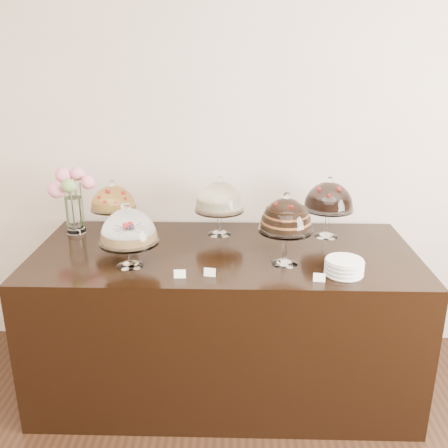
{
  "coord_description": "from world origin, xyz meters",
  "views": [
    {
      "loc": [
        -0.17,
        -0.23,
        2.0
      ],
      "look_at": [
        -0.24,
        2.4,
        1.08
      ],
      "focal_mm": 40.0,
      "sensor_mm": 36.0,
      "label": 1
    }
  ],
  "objects_px": {
    "cake_stand_sugar_sponge": "(128,229)",
    "cake_stand_choco_layer": "(286,217)",
    "flower_vase": "(71,195)",
    "cake_stand_fruit_tart": "(113,200)",
    "cake_stand_dark_choco": "(329,199)",
    "cake_stand_cheesecake": "(219,199)",
    "plate_stack": "(344,267)",
    "display_counter": "(224,319)"
  },
  "relations": [
    {
      "from": "display_counter",
      "to": "flower_vase",
      "type": "bearing_deg",
      "value": 163.88
    },
    {
      "from": "display_counter",
      "to": "cake_stand_sugar_sponge",
      "type": "height_order",
      "value": "cake_stand_sugar_sponge"
    },
    {
      "from": "cake_stand_dark_choco",
      "to": "cake_stand_choco_layer",
      "type": "bearing_deg",
      "value": -124.8
    },
    {
      "from": "flower_vase",
      "to": "plate_stack",
      "type": "height_order",
      "value": "flower_vase"
    },
    {
      "from": "cake_stand_fruit_tart",
      "to": "cake_stand_sugar_sponge",
      "type": "bearing_deg",
      "value": -67.5
    },
    {
      "from": "cake_stand_sugar_sponge",
      "to": "cake_stand_dark_choco",
      "type": "relative_size",
      "value": 0.92
    },
    {
      "from": "cake_stand_fruit_tart",
      "to": "display_counter",
      "type": "bearing_deg",
      "value": -18.75
    },
    {
      "from": "cake_stand_sugar_sponge",
      "to": "cake_stand_fruit_tart",
      "type": "relative_size",
      "value": 0.99
    },
    {
      "from": "flower_vase",
      "to": "plate_stack",
      "type": "relative_size",
      "value": 2.12
    },
    {
      "from": "cake_stand_choco_layer",
      "to": "cake_stand_cheesecake",
      "type": "xyz_separation_m",
      "value": [
        -0.37,
        0.45,
        -0.03
      ]
    },
    {
      "from": "plate_stack",
      "to": "cake_stand_sugar_sponge",
      "type": "bearing_deg",
      "value": 175.62
    },
    {
      "from": "cake_stand_sugar_sponge",
      "to": "cake_stand_cheesecake",
      "type": "distance_m",
      "value": 0.68
    },
    {
      "from": "cake_stand_fruit_tart",
      "to": "plate_stack",
      "type": "xyz_separation_m",
      "value": [
        1.32,
        -0.55,
        -0.19
      ]
    },
    {
      "from": "cake_stand_dark_choco",
      "to": "plate_stack",
      "type": "relative_size",
      "value": 1.96
    },
    {
      "from": "display_counter",
      "to": "cake_stand_sugar_sponge",
      "type": "bearing_deg",
      "value": -155.77
    },
    {
      "from": "cake_stand_cheesecake",
      "to": "flower_vase",
      "type": "height_order",
      "value": "flower_vase"
    },
    {
      "from": "flower_vase",
      "to": "cake_stand_sugar_sponge",
      "type": "bearing_deg",
      "value": -47.4
    },
    {
      "from": "display_counter",
      "to": "flower_vase",
      "type": "xyz_separation_m",
      "value": [
        -0.96,
        0.28,
        0.7
      ]
    },
    {
      "from": "cake_stand_cheesecake",
      "to": "flower_vase",
      "type": "bearing_deg",
      "value": 179.81
    },
    {
      "from": "cake_stand_sugar_sponge",
      "to": "cake_stand_choco_layer",
      "type": "relative_size",
      "value": 0.87
    },
    {
      "from": "flower_vase",
      "to": "cake_stand_fruit_tart",
      "type": "bearing_deg",
      "value": -9.16
    },
    {
      "from": "cake_stand_dark_choco",
      "to": "plate_stack",
      "type": "distance_m",
      "value": 0.6
    },
    {
      "from": "display_counter",
      "to": "cake_stand_fruit_tart",
      "type": "bearing_deg",
      "value": 161.25
    },
    {
      "from": "cake_stand_sugar_sponge",
      "to": "cake_stand_choco_layer",
      "type": "height_order",
      "value": "cake_stand_choco_layer"
    },
    {
      "from": "plate_stack",
      "to": "display_counter",
      "type": "bearing_deg",
      "value": 153.64
    },
    {
      "from": "cake_stand_cheesecake",
      "to": "cake_stand_fruit_tart",
      "type": "distance_m",
      "value": 0.65
    },
    {
      "from": "cake_stand_choco_layer",
      "to": "plate_stack",
      "type": "distance_m",
      "value": 0.39
    },
    {
      "from": "cake_stand_choco_layer",
      "to": "cake_stand_dark_choco",
      "type": "distance_m",
      "value": 0.53
    },
    {
      "from": "cake_stand_dark_choco",
      "to": "cake_stand_cheesecake",
      "type": "bearing_deg",
      "value": 178.18
    },
    {
      "from": "cake_stand_cheesecake",
      "to": "flower_vase",
      "type": "distance_m",
      "value": 0.92
    },
    {
      "from": "flower_vase",
      "to": "cake_stand_dark_choco",
      "type": "bearing_deg",
      "value": -0.88
    },
    {
      "from": "cake_stand_choco_layer",
      "to": "cake_stand_fruit_tart",
      "type": "relative_size",
      "value": 1.14
    },
    {
      "from": "cake_stand_choco_layer",
      "to": "plate_stack",
      "type": "height_order",
      "value": "cake_stand_choco_layer"
    },
    {
      "from": "cake_stand_choco_layer",
      "to": "plate_stack",
      "type": "xyz_separation_m",
      "value": [
        0.3,
        -0.13,
        -0.22
      ]
    },
    {
      "from": "cake_stand_sugar_sponge",
      "to": "cake_stand_choco_layer",
      "type": "distance_m",
      "value": 0.83
    },
    {
      "from": "cake_stand_dark_choco",
      "to": "cake_stand_fruit_tart",
      "type": "bearing_deg",
      "value": -179.15
    },
    {
      "from": "display_counter",
      "to": "flower_vase",
      "type": "height_order",
      "value": "flower_vase"
    },
    {
      "from": "cake_stand_sugar_sponge",
      "to": "flower_vase",
      "type": "distance_m",
      "value": 0.68
    },
    {
      "from": "cake_stand_dark_choco",
      "to": "plate_stack",
      "type": "xyz_separation_m",
      "value": [
        -0.0,
        -0.56,
        -0.2
      ]
    },
    {
      "from": "flower_vase",
      "to": "plate_stack",
      "type": "distance_m",
      "value": 1.71
    },
    {
      "from": "cake_stand_choco_layer",
      "to": "flower_vase",
      "type": "distance_m",
      "value": 1.37
    },
    {
      "from": "cake_stand_dark_choco",
      "to": "cake_stand_fruit_tart",
      "type": "xyz_separation_m",
      "value": [
        -1.32,
        -0.02,
        -0.02
      ]
    }
  ]
}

